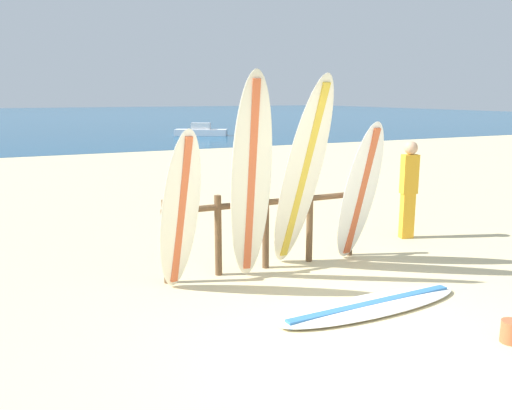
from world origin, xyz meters
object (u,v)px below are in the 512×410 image
(surfboard_leaning_far_left, at_px, (180,213))
(surfboard_leaning_left, at_px, (251,180))
(beachgoer_standing, at_px, (409,185))
(small_boat_offshore, at_px, (201,131))
(surfboard_rack, at_px, (266,222))
(sand_bucket, at_px, (511,332))
(surfboard_leaning_center_left, at_px, (302,175))
(surfboard_leaning_center, at_px, (360,193))
(surfboard_lying_on_sand, at_px, (372,306))

(surfboard_leaning_far_left, xyz_separation_m, surfboard_leaning_left, (0.89, 0.01, 0.31))
(beachgoer_standing, xyz_separation_m, small_boat_offshore, (4.36, 22.13, -0.60))
(surfboard_rack, distance_m, sand_bucket, 3.19)
(surfboard_leaning_center_left, xyz_separation_m, sand_bucket, (0.74, -2.64, -1.16))
(beachgoer_standing, height_order, sand_bucket, beachgoer_standing)
(surfboard_rack, xyz_separation_m, sand_bucket, (1.10, -2.95, -0.52))
(beachgoer_standing, bearing_deg, sand_bucket, -116.05)
(small_boat_offshore, distance_m, sand_bucket, 26.17)
(surfboard_leaning_center, bearing_deg, sand_bucket, -93.44)
(surfboard_leaning_center_left, height_order, surfboard_lying_on_sand, surfboard_leaning_center_left)
(surfboard_leaning_left, relative_size, surfboard_leaning_center_left, 1.01)
(surfboard_rack, bearing_deg, beachgoer_standing, 8.20)
(surfboard_leaning_left, xyz_separation_m, small_boat_offshore, (7.50, 22.94, -1.03))
(surfboard_rack, height_order, surfboard_leaning_center_left, surfboard_leaning_center_left)
(surfboard_rack, height_order, sand_bucket, surfboard_rack)
(surfboard_rack, bearing_deg, sand_bucket, -69.59)
(beachgoer_standing, height_order, small_boat_offshore, beachgoer_standing)
(surfboard_lying_on_sand, relative_size, beachgoer_standing, 1.50)
(surfboard_leaning_far_left, height_order, surfboard_lying_on_sand, surfboard_leaning_far_left)
(surfboard_rack, distance_m, beachgoer_standing, 2.77)
(small_boat_offshore, bearing_deg, beachgoer_standing, -101.14)
(surfboard_lying_on_sand, bearing_deg, beachgoer_standing, 42.80)
(surfboard_leaning_left, bearing_deg, small_boat_offshore, 71.90)
(surfboard_lying_on_sand, distance_m, beachgoer_standing, 3.26)
(surfboard_leaning_center_left, xyz_separation_m, small_boat_offshore, (6.73, 22.83, -1.01))
(surfboard_leaning_far_left, relative_size, sand_bucket, 9.11)
(surfboard_rack, distance_m, small_boat_offshore, 23.61)
(surfboard_leaning_far_left, xyz_separation_m, beachgoer_standing, (4.03, 0.83, -0.11))
(surfboard_leaning_center, bearing_deg, surfboard_leaning_left, -176.71)
(surfboard_leaning_center_left, distance_m, small_boat_offshore, 23.82)
(sand_bucket, bearing_deg, surfboard_rack, 110.41)
(surfboard_leaning_left, relative_size, surfboard_leaning_center, 1.31)
(surfboard_leaning_far_left, relative_size, surfboard_leaning_center_left, 0.76)
(surfboard_leaning_center, distance_m, small_boat_offshore, 23.59)
(surfboard_leaning_left, distance_m, surfboard_leaning_center, 1.70)
(surfboard_rack, height_order, surfboard_lying_on_sand, surfboard_rack)
(sand_bucket, bearing_deg, small_boat_offshore, 76.76)
(surfboard_leaning_center, bearing_deg, small_boat_offshore, 75.67)
(surfboard_lying_on_sand, height_order, beachgoer_standing, beachgoer_standing)
(surfboard_leaning_center, xyz_separation_m, small_boat_offshore, (5.83, 22.85, -0.72))
(surfboard_rack, relative_size, surfboard_leaning_left, 1.09)
(surfboard_leaning_center_left, bearing_deg, surfboard_leaning_far_left, -175.70)
(surfboard_leaning_far_left, distance_m, surfboard_leaning_center_left, 1.69)
(surfboard_rack, distance_m, surfboard_leaning_center, 1.34)
(beachgoer_standing, distance_m, small_boat_offshore, 22.56)
(surfboard_lying_on_sand, bearing_deg, surfboard_leaning_far_left, 142.70)
(surfboard_leaning_left, xyz_separation_m, surfboard_leaning_center, (1.66, 0.10, -0.31))
(surfboard_leaning_center_left, bearing_deg, surfboard_leaning_center, -1.03)
(surfboard_leaning_far_left, distance_m, beachgoer_standing, 4.12)
(surfboard_rack, relative_size, small_boat_offshore, 0.94)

